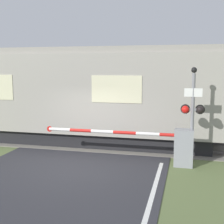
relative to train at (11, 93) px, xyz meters
The scene contains 5 objects.
ground_plane 5.72m from the train, 38.15° to the right, with size 80.00×80.00×0.00m, color #5B6B3D.
track_bed 4.66m from the train, ahead, with size 36.00×3.20×0.13m.
train is the anchor object (origin of this frame).
crossing_barrier 7.79m from the train, 18.31° to the right, with size 5.08×0.44×1.22m.
signal_post 8.22m from the train, 16.65° to the right, with size 0.75×0.26×3.20m.
Camera 1 is at (3.51, -9.17, 3.19)m, focal length 50.00 mm.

